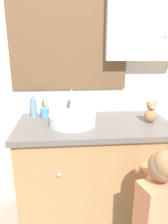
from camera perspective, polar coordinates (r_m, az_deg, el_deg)
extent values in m
cube|color=beige|center=(1.77, 1.44, 13.46)|extent=(3.20, 0.06, 2.50)
cube|color=brown|center=(1.72, -4.10, 21.00)|extent=(0.89, 0.02, 0.90)
cube|color=#B2C1CC|center=(1.71, -4.09, 21.01)|extent=(0.83, 0.01, 0.84)
cube|color=white|center=(1.78, 15.33, 24.39)|extent=(0.53, 0.10, 0.71)
sphere|color=silver|center=(1.77, 20.64, 18.20)|extent=(0.02, 0.02, 0.02)
cube|color=#A37A4C|center=(1.75, 2.35, -16.38)|extent=(1.05, 0.51, 0.80)
cube|color=#605B56|center=(1.56, 2.54, -3.53)|extent=(1.09, 0.55, 0.03)
sphere|color=silver|center=(1.41, -6.50, -15.99)|extent=(0.02, 0.02, 0.02)
sphere|color=silver|center=(1.47, 13.64, -14.78)|extent=(0.02, 0.02, 0.02)
cylinder|color=silver|center=(1.52, -3.02, -1.87)|extent=(0.32, 0.32, 0.07)
cylinder|color=silver|center=(1.51, -3.04, -0.68)|extent=(0.27, 0.27, 0.01)
cylinder|color=silver|center=(1.68, -3.26, 2.23)|extent=(0.02, 0.02, 0.20)
cylinder|color=silver|center=(1.59, -3.25, 5.02)|extent=(0.02, 0.15, 0.02)
cylinder|color=silver|center=(1.52, -3.16, 4.01)|extent=(0.02, 0.02, 0.02)
sphere|color=white|center=(1.71, -0.22, 0.15)|extent=(0.05, 0.05, 0.05)
cylinder|color=#4C93C6|center=(1.70, -10.19, -0.10)|extent=(0.07, 0.07, 0.07)
cylinder|color=#47B26B|center=(1.68, -9.77, 1.77)|extent=(0.01, 0.01, 0.16)
cube|color=white|center=(1.66, -9.90, 4.15)|extent=(0.01, 0.02, 0.02)
cylinder|color=#3884DB|center=(1.69, -10.41, 2.12)|extent=(0.01, 0.01, 0.18)
cube|color=white|center=(1.68, -10.55, 4.73)|extent=(0.01, 0.02, 0.02)
cylinder|color=#D6423D|center=(1.68, -10.45, 1.58)|extent=(0.01, 0.01, 0.15)
cube|color=white|center=(1.66, -10.57, 3.82)|extent=(0.01, 0.02, 0.02)
cylinder|color=#6B93B2|center=(1.70, -13.08, 1.03)|extent=(0.05, 0.05, 0.15)
cylinder|color=silver|center=(1.68, -13.28, 3.83)|extent=(0.01, 0.01, 0.02)
cube|color=silver|center=(1.66, -13.36, 4.40)|extent=(0.02, 0.03, 0.02)
cube|color=tan|center=(1.35, 18.76, -23.22)|extent=(0.26, 0.19, 0.35)
sphere|color=#997051|center=(1.19, 20.03, -13.17)|extent=(0.15, 0.15, 0.15)
sphere|color=#997047|center=(1.17, 20.76, -12.65)|extent=(0.14, 0.14, 0.14)
cylinder|color=tan|center=(1.45, 16.62, -14.47)|extent=(0.13, 0.27, 0.05)
cylinder|color=pink|center=(1.52, 13.65, -10.91)|extent=(0.02, 0.05, 0.12)
ellipsoid|color=#9E7047|center=(1.62, 16.94, -0.95)|extent=(0.09, 0.07, 0.10)
sphere|color=#9E7047|center=(1.60, 17.17, 1.59)|extent=(0.07, 0.07, 0.07)
sphere|color=#9E7047|center=(1.59, 16.42, 2.44)|extent=(0.03, 0.03, 0.03)
sphere|color=#9E7047|center=(1.61, 18.07, 2.45)|extent=(0.03, 0.03, 0.03)
sphere|color=silver|center=(1.58, 17.52, 1.15)|extent=(0.02, 0.02, 0.02)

